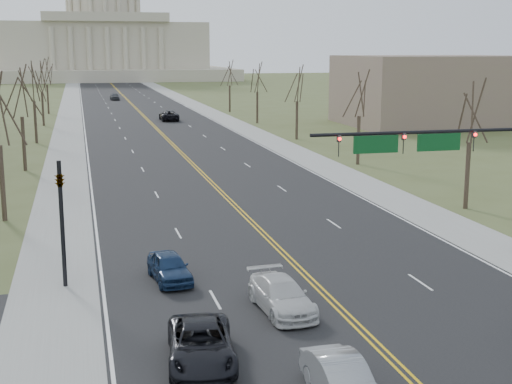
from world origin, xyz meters
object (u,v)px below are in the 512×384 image
signal_mast (437,152)px  car_sb_inner_second (281,295)px  car_sb_outer_lead (201,344)px  car_sb_outer_second (169,267)px  signal_left (61,210)px  car_far_sb (114,96)px  car_far_nb (169,115)px  car_sb_inner_lead (342,380)px

signal_mast → car_sb_inner_second: bearing=-150.9°
car_sb_outer_lead → car_sb_outer_second: car_sb_outer_lead is taller
car_sb_outer_second → car_sb_inner_second: bearing=-57.7°
car_sb_outer_lead → car_sb_outer_second: 9.41m
signal_left → car_far_sb: size_ratio=1.29×
car_far_sb → signal_left: bearing=-96.6°
signal_mast → car_sb_outer_second: signal_mast is taller
car_sb_inner_second → car_sb_outer_lead: bearing=-138.6°
car_sb_outer_lead → car_sb_outer_second: bearing=96.2°
car_sb_inner_second → car_far_sb: size_ratio=1.02×
signal_mast → car_far_sb: (-10.19, 125.71, -4.96)m
car_far_nb → signal_left: bearing=79.2°
car_sb_inner_lead → car_sb_outer_lead: car_sb_outer_lead is taller
car_sb_inner_lead → car_far_nb: car_far_nb is taller
car_sb_inner_lead → car_sb_inner_second: car_sb_inner_lead is taller
signal_mast → car_sb_outer_second: (-14.08, -0.37, -5.06)m
car_sb_inner_lead → car_far_sb: car_far_sb is taller
signal_mast → car_sb_inner_lead: 17.78m
car_far_nb → car_far_sb: 48.46m
signal_left → car_sb_inner_lead: size_ratio=1.42×
car_sb_outer_lead → car_sb_inner_second: 5.97m
signal_mast → car_far_nb: 77.88m
car_sb_outer_lead → car_far_sb: car_far_sb is taller
car_sb_outer_lead → car_sb_inner_second: car_sb_outer_lead is taller
car_sb_outer_lead → car_sb_inner_second: bearing=52.1°
signal_left → car_sb_inner_second: bearing=-31.6°
car_sb_outer_lead → signal_left: bearing=122.8°
car_sb_inner_lead → signal_mast: bearing=51.5°
signal_mast → car_far_sb: 126.22m
car_sb_outer_lead → car_far_nb: bearing=90.2°
car_far_nb → car_far_sb: same height
signal_mast → car_far_sb: bearing=94.6°
signal_left → car_sb_inner_lead: (8.67, -13.60, -3.01)m
car_far_sb → car_far_nb: bearing=-85.7°
car_sb_outer_second → car_far_sb: bearing=81.9°
signal_left → car_sb_outer_lead: size_ratio=1.19×
car_far_nb → car_far_sb: (-5.85, 48.11, -0.00)m
car_sb_inner_lead → car_sb_inner_second: 8.07m
car_sb_inner_second → car_far_nb: (5.62, 83.14, 0.10)m
signal_left → car_far_nb: signal_left is taller
signal_mast → car_sb_outer_lead: bearing=-145.3°
car_sb_outer_second → car_far_nb: 78.58m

